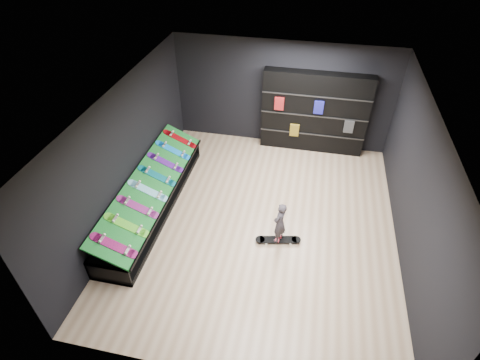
% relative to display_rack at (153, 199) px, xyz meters
% --- Properties ---
extents(floor, '(6.00, 7.00, 0.01)m').
position_rel_display_rack_xyz_m(floor, '(2.55, 0.00, -0.25)').
color(floor, tan).
rests_on(floor, ground).
extents(ceiling, '(6.00, 7.00, 0.01)m').
position_rel_display_rack_xyz_m(ceiling, '(2.55, 0.00, 2.75)').
color(ceiling, white).
rests_on(ceiling, ground).
extents(wall_back, '(6.00, 0.02, 3.00)m').
position_rel_display_rack_xyz_m(wall_back, '(2.55, 3.50, 1.25)').
color(wall_back, black).
rests_on(wall_back, ground).
extents(wall_front, '(6.00, 0.02, 3.00)m').
position_rel_display_rack_xyz_m(wall_front, '(2.55, -3.50, 1.25)').
color(wall_front, black).
rests_on(wall_front, ground).
extents(wall_left, '(0.02, 7.00, 3.00)m').
position_rel_display_rack_xyz_m(wall_left, '(-0.45, 0.00, 1.25)').
color(wall_left, black).
rests_on(wall_left, ground).
extents(wall_right, '(0.02, 7.00, 3.00)m').
position_rel_display_rack_xyz_m(wall_right, '(5.55, 0.00, 1.25)').
color(wall_right, black).
rests_on(wall_right, ground).
extents(display_rack, '(0.90, 4.50, 0.50)m').
position_rel_display_rack_xyz_m(display_rack, '(0.00, 0.00, 0.00)').
color(display_rack, black).
rests_on(display_rack, ground).
extents(turf_ramp, '(0.92, 4.50, 0.46)m').
position_rel_display_rack_xyz_m(turf_ramp, '(0.05, 0.00, 0.46)').
color(turf_ramp, '#0E5B1C').
rests_on(turf_ramp, display_rack).
extents(back_shelving, '(2.86, 0.33, 2.29)m').
position_rel_display_rack_xyz_m(back_shelving, '(3.47, 3.32, 0.89)').
color(back_shelving, black).
rests_on(back_shelving, ground).
extents(floor_skateboard, '(1.00, 0.41, 0.09)m').
position_rel_display_rack_xyz_m(floor_skateboard, '(3.04, -0.51, -0.21)').
color(floor_skateboard, black).
rests_on(floor_skateboard, ground).
extents(child, '(0.24, 0.27, 0.60)m').
position_rel_display_rack_xyz_m(child, '(3.04, -0.51, 0.14)').
color(child, black).
rests_on(child, floor_skateboard).
extents(display_board_0, '(0.93, 0.22, 0.50)m').
position_rel_display_rack_xyz_m(display_board_0, '(0.06, -1.90, 0.49)').
color(display_board_0, '#E5198C').
rests_on(display_board_0, turf_ramp).
extents(display_board_1, '(0.93, 0.22, 0.50)m').
position_rel_display_rack_xyz_m(display_board_1, '(0.06, -1.36, 0.49)').
color(display_board_1, green).
rests_on(display_board_1, turf_ramp).
extents(display_board_2, '(0.93, 0.22, 0.50)m').
position_rel_display_rack_xyz_m(display_board_2, '(0.06, -0.81, 0.49)').
color(display_board_2, '#2626BF').
rests_on(display_board_2, turf_ramp).
extents(display_board_3, '(0.93, 0.22, 0.50)m').
position_rel_display_rack_xyz_m(display_board_3, '(0.06, -0.27, 0.49)').
color(display_board_3, '#0CB2E5').
rests_on(display_board_3, turf_ramp).
extents(display_board_4, '(0.93, 0.22, 0.50)m').
position_rel_display_rack_xyz_m(display_board_4, '(0.06, 0.27, 0.49)').
color(display_board_4, '#0C8C99').
rests_on(display_board_4, turf_ramp).
extents(display_board_5, '(0.93, 0.22, 0.50)m').
position_rel_display_rack_xyz_m(display_board_5, '(0.06, 0.81, 0.49)').
color(display_board_5, purple).
rests_on(display_board_5, turf_ramp).
extents(display_board_6, '(0.93, 0.22, 0.50)m').
position_rel_display_rack_xyz_m(display_board_6, '(0.06, 1.36, 0.49)').
color(display_board_6, blue).
rests_on(display_board_6, turf_ramp).
extents(display_board_7, '(0.93, 0.22, 0.50)m').
position_rel_display_rack_xyz_m(display_board_7, '(0.06, 1.90, 0.49)').
color(display_board_7, red).
rests_on(display_board_7, turf_ramp).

